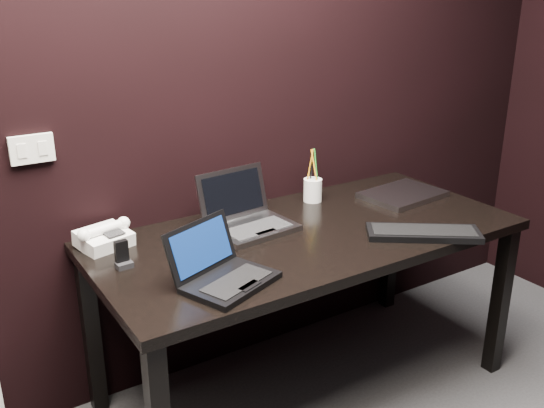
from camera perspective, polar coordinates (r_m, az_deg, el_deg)
wall_back at (r=2.45m, az=-7.78°, el=11.31°), size 4.00×0.00×4.00m
wall_switch at (r=2.29m, az=-21.67°, el=4.83°), size 0.15×0.02×0.10m
desk at (r=2.44m, az=3.36°, el=-4.22°), size 1.70×0.80×0.74m
netbook at (r=2.00m, az=-4.69°, el=-6.37°), size 0.37×0.35×0.19m
silver_laptop at (r=2.42m, az=-2.29°, el=-1.38°), size 0.35×0.32×0.22m
ext_keyboard at (r=2.43m, az=14.06°, el=-2.65°), size 0.44×0.37×0.03m
closed_laptop at (r=2.84m, az=12.20°, el=0.89°), size 0.38×0.29×0.02m
desk_phone at (r=2.34m, az=-15.53°, el=-3.01°), size 0.22×0.20×0.11m
mobile_phone at (r=2.16m, az=-13.89°, el=-4.89°), size 0.06×0.05×0.10m
pen_cup at (r=2.72m, az=3.85°, el=1.42°), size 0.10×0.10×0.24m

